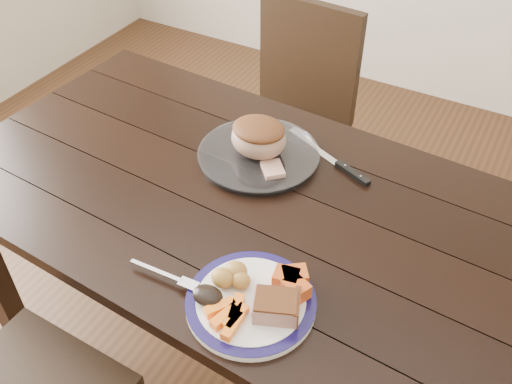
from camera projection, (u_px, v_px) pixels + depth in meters
The scene contains 15 objects.
ground at pixel (239, 349), 2.03m from camera, with size 4.00×4.00×0.00m, color #472B16.
dining_table at pixel (235, 217), 1.60m from camera, with size 1.65×0.99×0.75m.
chair_far at pixel (291, 111), 2.23m from camera, with size 0.45×0.46×0.93m.
dinner_plate at pixel (251, 303), 1.25m from camera, with size 0.29×0.29×0.02m, color white.
plate_rim at pixel (251, 300), 1.24m from camera, with size 0.29×0.29×0.02m, color #130D44.
serving_platter at pixel (259, 156), 1.64m from camera, with size 0.34×0.34×0.02m, color white.
pork_slice at pixel (276, 307), 1.20m from camera, with size 0.09×0.07×0.04m, color #AC7769.
roasted_potatoes at pixel (232, 276), 1.26m from camera, with size 0.09×0.08×0.04m.
carrot_batons at pixel (230, 315), 1.20m from camera, with size 0.09×0.11×0.02m.
pumpkin_wedges at pixel (292, 281), 1.25m from camera, with size 0.10×0.10×0.04m.
dark_mushroom at pixel (208, 296), 1.23m from camera, with size 0.07×0.05×0.03m, color black.
fork at pixel (169, 276), 1.29m from camera, with size 0.18×0.03×0.00m.
roast_joint at pixel (259, 139), 1.60m from camera, with size 0.16×0.14×0.11m, color tan.
cut_slice at pixel (273, 170), 1.57m from camera, with size 0.07×0.06×0.02m, color tan.
carving_knife at pixel (342, 166), 1.61m from camera, with size 0.30×0.14×0.01m.
Camera 1 is at (0.61, -0.97, 1.77)m, focal length 40.00 mm.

